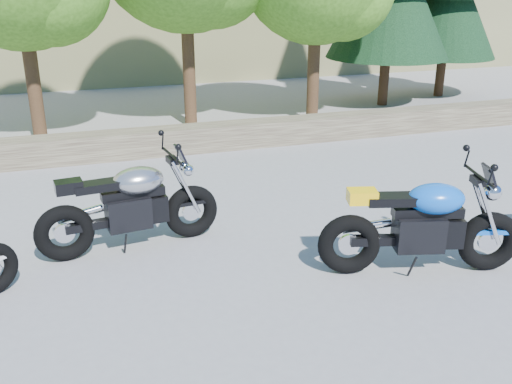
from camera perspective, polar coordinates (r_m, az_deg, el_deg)
ground at (r=6.42m, az=1.14°, el=-9.49°), size 90.00×90.00×0.00m
stone_wall at (r=11.29m, az=-8.24°, el=5.15°), size 22.00×0.55×0.50m
silver_bike at (r=7.24m, az=-12.41°, el=-1.39°), size 2.32×0.73×1.16m
blue_bike at (r=6.77m, az=16.31°, el=-3.26°), size 2.32×0.93×1.19m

